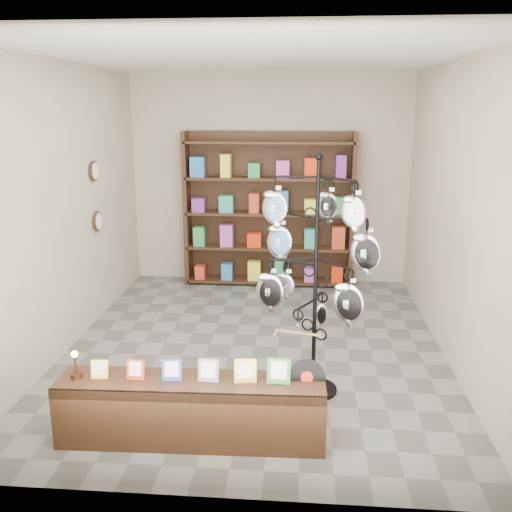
{
  "coord_description": "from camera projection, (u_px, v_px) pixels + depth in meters",
  "views": [
    {
      "loc": [
        0.49,
        -5.75,
        2.55
      ],
      "look_at": [
        0.09,
        -1.0,
        1.29
      ],
      "focal_mm": 40.0,
      "sensor_mm": 36.0,
      "label": 1
    }
  ],
  "objects": [
    {
      "name": "ground",
      "position": [
        255.0,
        346.0,
        6.23
      ],
      "size": [
        5.0,
        5.0,
        0.0
      ],
      "primitive_type": "plane",
      "color": "slate",
      "rests_on": "ground"
    },
    {
      "name": "room_envelope",
      "position": [
        255.0,
        177.0,
        5.75
      ],
      "size": [
        5.0,
        5.0,
        5.0
      ],
      "color": "#C2B49C",
      "rests_on": "ground"
    },
    {
      "name": "display_tree",
      "position": [
        316.0,
        259.0,
        4.94
      ],
      "size": [
        1.16,
        1.15,
        2.17
      ],
      "rotation": [
        0.0,
        0.0,
        -0.33
      ],
      "color": "black",
      "rests_on": "ground"
    },
    {
      "name": "front_shelf",
      "position": [
        192.0,
        410.0,
        4.43
      ],
      "size": [
        2.07,
        0.48,
        0.73
      ],
      "rotation": [
        0.0,
        0.0,
        0.03
      ],
      "color": "black",
      "rests_on": "ground"
    },
    {
      "name": "back_shelving",
      "position": [
        269.0,
        215.0,
        8.17
      ],
      "size": [
        2.42,
        0.36,
        2.2
      ],
      "color": "black",
      "rests_on": "ground"
    },
    {
      "name": "wall_clocks",
      "position": [
        96.0,
        196.0,
        6.77
      ],
      "size": [
        0.03,
        0.24,
        0.84
      ],
      "color": "black",
      "rests_on": "ground"
    }
  ]
}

